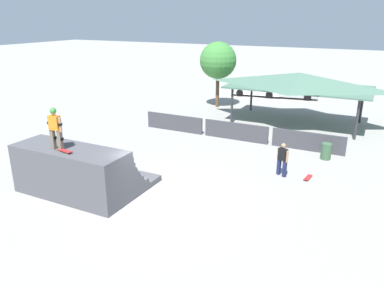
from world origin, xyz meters
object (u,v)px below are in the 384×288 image
bystander_walking (283,158)px  trash_bin (326,151)px  parked_car_silver (292,91)px  tree_far_back (218,61)px  parked_car_white (256,89)px  skateboard_on_deck (65,151)px  skater_on_deck (55,126)px  skateboard_on_ground (308,178)px

bystander_walking → trash_bin: bystander_walking is taller
trash_bin → parked_car_silver: size_ratio=0.18×
parked_car_silver → tree_far_back: bearing=-135.5°
parked_car_white → parked_car_silver: 3.26m
skateboard_on_deck → parked_car_silver: skateboard_on_deck is taller
skater_on_deck → skateboard_on_deck: size_ratio=2.12×
skateboard_on_ground → tree_far_back: bearing=-133.6°
skater_on_deck → tree_far_back: tree_far_back is taller
tree_far_back → parked_car_white: tree_far_back is taller
skateboard_on_ground → skater_on_deck: bearing=-46.8°
trash_bin → tree_far_back: bearing=139.3°
parked_car_white → tree_far_back: bearing=-111.0°
skater_on_deck → parked_car_silver: 24.43m
parked_car_white → trash_bin: bearing=-66.9°
skater_on_deck → bystander_walking: size_ratio=1.06×
skateboard_on_ground → trash_bin: trash_bin is taller
skater_on_deck → trash_bin: 13.24m
parked_car_white → skateboard_on_ground: bearing=-72.3°
trash_bin → bystander_walking: bearing=-115.8°
skateboard_on_ground → parked_car_silver: 18.24m
trash_bin → parked_car_white: bearing=120.4°
skater_on_deck → skateboard_on_ground: 11.16m
tree_far_back → skateboard_on_ground: bearing=-50.4°
tree_far_back → parked_car_silver: tree_far_back is taller
skateboard_on_ground → parked_car_silver: parked_car_silver is taller
parked_car_silver → skateboard_on_deck: bearing=-107.0°
skater_on_deck → skateboard_on_ground: (8.65, 6.38, -2.98)m
parked_car_silver → skateboard_on_ground: bearing=-83.9°
skateboard_on_ground → parked_car_silver: size_ratio=0.16×
trash_bin → parked_car_silver: 15.49m
skater_on_deck → parked_car_white: (0.69, 23.52, -2.43)m
bystander_walking → trash_bin: 3.53m
bystander_walking → tree_far_back: 14.41m
skater_on_deck → trash_bin: (8.99, 9.36, -2.61)m
skateboard_on_deck → tree_far_back: size_ratio=0.15×
skater_on_deck → tree_far_back: 17.75m
parked_car_silver → skater_on_deck: bearing=-108.2°
skater_on_deck → parked_car_silver: skater_on_deck is taller
tree_far_back → trash_bin: bearing=-40.7°
skater_on_deck → trash_bin: skater_on_deck is taller
skateboard_on_ground → skateboard_on_deck: bearing=-44.8°
tree_far_back → skater_on_deck: bearing=-87.6°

